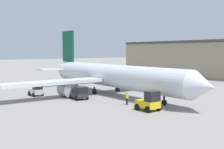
{
  "coord_description": "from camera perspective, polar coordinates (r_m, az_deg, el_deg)",
  "views": [
    {
      "loc": [
        34.71,
        -29.4,
        7.03
      ],
      "look_at": [
        0.0,
        0.0,
        3.24
      ],
      "focal_mm": 45.0,
      "sensor_mm": 36.0,
      "label": 1
    }
  ],
  "objects": [
    {
      "name": "baggage_tug",
      "position": [
        33.46,
        7.59,
        -5.51
      ],
      "size": [
        2.67,
        2.21,
        2.41
      ],
      "rotation": [
        0.0,
        0.0,
        -0.06
      ],
      "color": "yellow",
      "rests_on": "ground_plane"
    },
    {
      "name": "belt_loader_truck",
      "position": [
        41.46,
        -6.75,
        -3.74
      ],
      "size": [
        3.47,
        2.35,
        1.96
      ],
      "rotation": [
        0.0,
        0.0,
        -0.12
      ],
      "color": "#2D2D33",
      "rests_on": "ground_plane"
    },
    {
      "name": "pushback_tug",
      "position": [
        45.83,
        -15.12,
        -3.0
      ],
      "size": [
        2.63,
        1.78,
        2.19
      ],
      "rotation": [
        0.0,
        0.0,
        -0.04
      ],
      "color": "silver",
      "rests_on": "ground_plane"
    },
    {
      "name": "ground_crew_worker",
      "position": [
        37.06,
        3.07,
        -4.7
      ],
      "size": [
        0.39,
        0.39,
        1.77
      ],
      "rotation": [
        0.0,
        0.0,
        0.53
      ],
      "color": "#1E2338",
      "rests_on": "ground_plane"
    },
    {
      "name": "airplane",
      "position": [
        46.46,
        -0.71,
        -0.21
      ],
      "size": [
        39.18,
        35.05,
        11.16
      ],
      "rotation": [
        0.0,
        0.0,
        -0.07
      ],
      "color": "silver",
      "rests_on": "ground_plane"
    },
    {
      "name": "ground_plane",
      "position": [
        46.03,
        -0.0,
        -4.02
      ],
      "size": [
        400.0,
        400.0,
        0.0
      ],
      "primitive_type": "plane",
      "color": "gray"
    }
  ]
}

